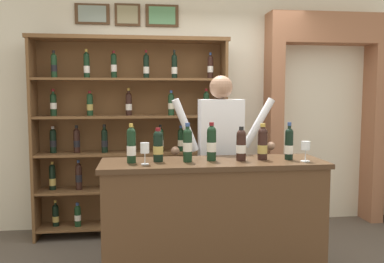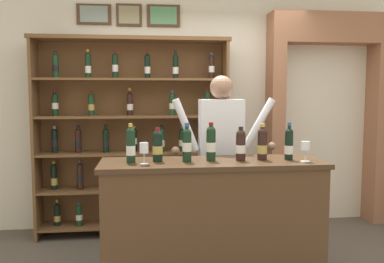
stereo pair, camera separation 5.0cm
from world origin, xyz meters
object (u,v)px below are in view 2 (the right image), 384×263
tasting_counter (212,222)px  tasting_bottle_grappa (158,145)px  tasting_bottle_bianco (131,145)px  tasting_bottle_super_tuscan (187,144)px  wine_shelf (133,133)px  wine_glass_center (305,147)px  tasting_bottle_chianti (241,145)px  shopkeeper (221,146)px  tasting_bottle_prosecco (211,143)px  tasting_bottle_brunello (262,143)px  tasting_bottle_riserva (289,144)px  wine_glass_left (144,149)px

tasting_counter → tasting_bottle_grappa: bearing=176.9°
tasting_bottle_bianco → tasting_bottle_super_tuscan: tasting_bottle_super_tuscan is taller
wine_shelf → wine_glass_center: wine_shelf is taller
tasting_counter → tasting_bottle_chianti: bearing=-3.8°
shopkeeper → tasting_bottle_grappa: size_ratio=6.39×
wine_shelf → tasting_bottle_bianco: size_ratio=6.98×
tasting_bottle_super_tuscan → wine_shelf: bearing=109.4°
wine_shelf → tasting_counter: wine_shelf is taller
tasting_bottle_super_tuscan → tasting_bottle_prosecco: 0.20m
tasting_bottle_super_tuscan → tasting_bottle_chianti: (0.44, 0.00, -0.01)m
shopkeeper → tasting_bottle_brunello: bearing=-64.6°
shopkeeper → tasting_bottle_riserva: bearing=-49.5°
wine_glass_center → shopkeeper: bearing=130.6°
wine_shelf → shopkeeper: bearing=-42.6°
tasting_bottle_chianti → wine_shelf: bearing=124.4°
wine_glass_left → tasting_bottle_grappa: bearing=48.2°
tasting_bottle_super_tuscan → tasting_bottle_brunello: size_ratio=1.04×
tasting_bottle_chianti → tasting_bottle_bianco: bearing=179.4°
tasting_bottle_brunello → wine_glass_left: tasting_bottle_brunello is taller
tasting_counter → wine_glass_center: size_ratio=11.06×
tasting_bottle_bianco → shopkeeper: bearing=32.8°
tasting_bottle_grappa → tasting_bottle_brunello: 0.86m
tasting_bottle_grappa → tasting_bottle_super_tuscan: size_ratio=0.87×
tasting_bottle_bianco → tasting_bottle_riserva: tasting_bottle_bianco is taller
tasting_bottle_grappa → wine_glass_center: 1.18m
shopkeeper → tasting_bottle_riserva: size_ratio=5.61×
tasting_counter → tasting_bottle_bianco: (-0.66, -0.01, 0.65)m
shopkeeper → tasting_bottle_grappa: (-0.61, -0.50, 0.08)m
tasting_counter → tasting_bottle_super_tuscan: bearing=-175.5°
tasting_bottle_riserva → tasting_bottle_brunello: bearing=173.4°
wine_shelf → wine_glass_center: (1.41, -1.43, 0.01)m
tasting_bottle_bianco → tasting_bottle_riserva: size_ratio=1.00×
wine_shelf → tasting_bottle_bianco: (0.02, -1.31, 0.04)m
wine_shelf → tasting_bottle_brunello: wine_shelf is taller
wine_shelf → tasting_bottle_chianti: (0.90, -1.32, 0.03)m
wine_glass_left → tasting_bottle_bianco: bearing=139.0°
shopkeeper → wine_glass_center: bearing=-49.4°
shopkeeper → wine_shelf: bearing=137.4°
tasting_bottle_prosecco → tasting_bottle_brunello: size_ratio=1.05×
tasting_bottle_bianco → tasting_bottle_grappa: tasting_bottle_bianco is taller
tasting_counter → tasting_bottle_grappa: tasting_bottle_grappa is taller
shopkeeper → tasting_bottle_brunello: (0.25, -0.52, 0.08)m
tasting_bottle_bianco → tasting_bottle_brunello: bearing=0.8°
tasting_bottle_bianco → tasting_bottle_riserva: bearing=-0.5°
shopkeeper → tasting_bottle_grappa: 0.80m
tasting_bottle_brunello → tasting_bottle_riserva: size_ratio=0.97×
tasting_bottle_riserva → wine_glass_left: size_ratio=1.83×
tasting_bottle_bianco → tasting_bottle_prosecco: 0.64m
tasting_bottle_bianco → wine_glass_center: 1.39m
wine_shelf → tasting_bottle_riserva: size_ratio=7.01×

